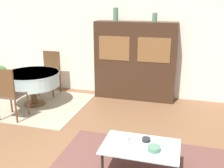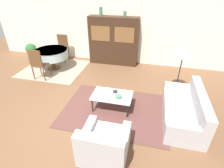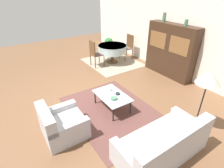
{
  "view_description": "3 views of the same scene",
  "coord_description": "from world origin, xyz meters",
  "px_view_note": "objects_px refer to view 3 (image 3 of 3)",
  "views": [
    {
      "loc": [
        1.3,
        -2.55,
        2.25
      ],
      "look_at": [
        0.2,
        1.4,
        0.95
      ],
      "focal_mm": 42.0,
      "sensor_mm": 36.0,
      "label": 1
    },
    {
      "loc": [
        1.71,
        -3.08,
        2.96
      ],
      "look_at": [
        0.85,
        0.5,
        0.75
      ],
      "focal_mm": 28.0,
      "sensor_mm": 36.0,
      "label": 2
    },
    {
      "loc": [
        4.03,
        -1.61,
        2.89
      ],
      "look_at": [
        0.85,
        0.5,
        0.75
      ],
      "focal_mm": 28.0,
      "sensor_mm": 36.0,
      "label": 3
    }
  ],
  "objects_px": {
    "cup": "(110,89)",
    "dining_chair_far": "(128,46)",
    "armchair": "(61,125)",
    "coffee_table": "(112,96)",
    "couch": "(163,145)",
    "dining_table": "(112,49)",
    "floor_lamp": "(209,79)",
    "dining_chair_near": "(95,52)",
    "potted_plant": "(109,43)",
    "vase_short": "(186,23)",
    "bowl": "(114,98)",
    "bowl_small": "(118,94)",
    "display_cabinet": "(170,51)",
    "vase_tall": "(164,17)"
  },
  "relations": [
    {
      "from": "dining_chair_near",
      "to": "dining_chair_far",
      "type": "relative_size",
      "value": 1.0
    },
    {
      "from": "dining_table",
      "to": "vase_short",
      "type": "xyz_separation_m",
      "value": [
        2.52,
        1.05,
        1.31
      ]
    },
    {
      "from": "dining_table",
      "to": "bowl_small",
      "type": "distance_m",
      "value": 3.27
    },
    {
      "from": "armchair",
      "to": "coffee_table",
      "type": "bearing_deg",
      "value": 97.65
    },
    {
      "from": "dining_chair_near",
      "to": "vase_tall",
      "type": "relative_size",
      "value": 3.54
    },
    {
      "from": "dining_chair_far",
      "to": "dining_table",
      "type": "bearing_deg",
      "value": 90.0
    },
    {
      "from": "couch",
      "to": "armchair",
      "type": "xyz_separation_m",
      "value": [
        -1.6,
        -1.41,
        -0.0
      ]
    },
    {
      "from": "display_cabinet",
      "to": "floor_lamp",
      "type": "distance_m",
      "value": 2.91
    },
    {
      "from": "cup",
      "to": "bowl_small",
      "type": "height_order",
      "value": "cup"
    },
    {
      "from": "armchair",
      "to": "coffee_table",
      "type": "relative_size",
      "value": 0.86
    },
    {
      "from": "couch",
      "to": "dining_chair_far",
      "type": "bearing_deg",
      "value": 59.31
    },
    {
      "from": "armchair",
      "to": "vase_tall",
      "type": "relative_size",
      "value": 2.96
    },
    {
      "from": "bowl_small",
      "to": "vase_tall",
      "type": "height_order",
      "value": "vase_tall"
    },
    {
      "from": "dining_chair_near",
      "to": "cup",
      "type": "relative_size",
      "value": 10.92
    },
    {
      "from": "dining_table",
      "to": "cup",
      "type": "distance_m",
      "value": 3.07
    },
    {
      "from": "cup",
      "to": "bowl_small",
      "type": "distance_m",
      "value": 0.28
    },
    {
      "from": "bowl",
      "to": "potted_plant",
      "type": "relative_size",
      "value": 0.26
    },
    {
      "from": "couch",
      "to": "armchair",
      "type": "bearing_deg",
      "value": 131.37
    },
    {
      "from": "armchair",
      "to": "potted_plant",
      "type": "bearing_deg",
      "value": 137.52
    },
    {
      "from": "couch",
      "to": "cup",
      "type": "bearing_deg",
      "value": 86.87
    },
    {
      "from": "cup",
      "to": "dining_chair_far",
      "type": "bearing_deg",
      "value": 134.31
    },
    {
      "from": "dining_chair_far",
      "to": "potted_plant",
      "type": "bearing_deg",
      "value": 3.82
    },
    {
      "from": "couch",
      "to": "dining_table",
      "type": "relative_size",
      "value": 1.49
    },
    {
      "from": "couch",
      "to": "bowl",
      "type": "height_order",
      "value": "couch"
    },
    {
      "from": "dining_table",
      "to": "dining_chair_far",
      "type": "distance_m",
      "value": 0.83
    },
    {
      "from": "dining_table",
      "to": "vase_tall",
      "type": "distance_m",
      "value": 2.37
    },
    {
      "from": "dining_table",
      "to": "vase_short",
      "type": "bearing_deg",
      "value": 22.73
    },
    {
      "from": "bowl_small",
      "to": "vase_short",
      "type": "xyz_separation_m",
      "value": [
        -0.28,
        2.74,
        1.47
      ]
    },
    {
      "from": "floor_lamp",
      "to": "coffee_table",
      "type": "bearing_deg",
      "value": -145.1
    },
    {
      "from": "dining_table",
      "to": "floor_lamp",
      "type": "bearing_deg",
      "value": -8.36
    },
    {
      "from": "display_cabinet",
      "to": "dining_table",
      "type": "relative_size",
      "value": 1.56
    },
    {
      "from": "coffee_table",
      "to": "dining_chair_far",
      "type": "xyz_separation_m",
      "value": [
        -2.74,
        2.66,
        0.22
      ]
    },
    {
      "from": "floor_lamp",
      "to": "dining_table",
      "type": "bearing_deg",
      "value": 171.64
    },
    {
      "from": "dining_chair_near",
      "to": "dining_table",
      "type": "bearing_deg",
      "value": 90.0
    },
    {
      "from": "couch",
      "to": "dining_table",
      "type": "bearing_deg",
      "value": 67.68
    },
    {
      "from": "dining_chair_far",
      "to": "bowl",
      "type": "relative_size",
      "value": 6.36
    },
    {
      "from": "couch",
      "to": "floor_lamp",
      "type": "relative_size",
      "value": 1.2
    },
    {
      "from": "coffee_table",
      "to": "cup",
      "type": "distance_m",
      "value": 0.25
    },
    {
      "from": "armchair",
      "to": "dining_chair_near",
      "type": "distance_m",
      "value": 3.83
    },
    {
      "from": "dining_chair_near",
      "to": "bowl",
      "type": "bearing_deg",
      "value": -19.99
    },
    {
      "from": "dining_chair_near",
      "to": "vase_tall",
      "type": "bearing_deg",
      "value": 49.1
    },
    {
      "from": "bowl_small",
      "to": "vase_tall",
      "type": "distance_m",
      "value": 3.34
    },
    {
      "from": "dining_chair_far",
      "to": "vase_tall",
      "type": "relative_size",
      "value": 3.54
    },
    {
      "from": "floor_lamp",
      "to": "bowl_small",
      "type": "height_order",
      "value": "floor_lamp"
    },
    {
      "from": "dining_chair_near",
      "to": "potted_plant",
      "type": "height_order",
      "value": "dining_chair_near"
    },
    {
      "from": "floor_lamp",
      "to": "potted_plant",
      "type": "height_order",
      "value": "floor_lamp"
    },
    {
      "from": "armchair",
      "to": "cup",
      "type": "relative_size",
      "value": 9.12
    },
    {
      "from": "couch",
      "to": "coffee_table",
      "type": "bearing_deg",
      "value": 88.96
    },
    {
      "from": "dining_chair_far",
      "to": "vase_short",
      "type": "bearing_deg",
      "value": -174.89
    },
    {
      "from": "vase_tall",
      "to": "armchair",
      "type": "bearing_deg",
      "value": -73.2
    }
  ]
}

